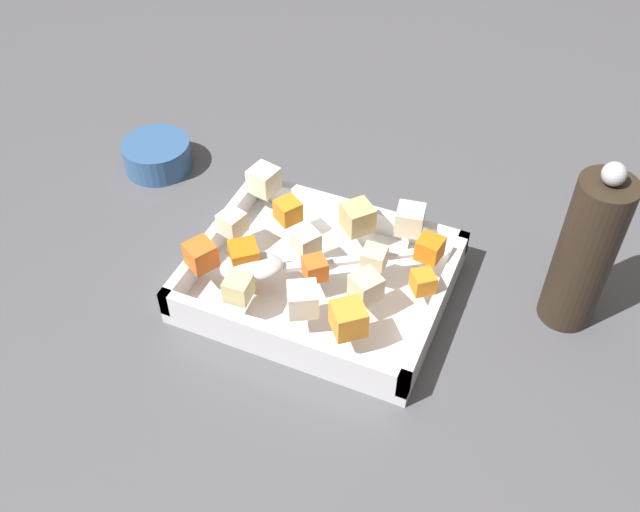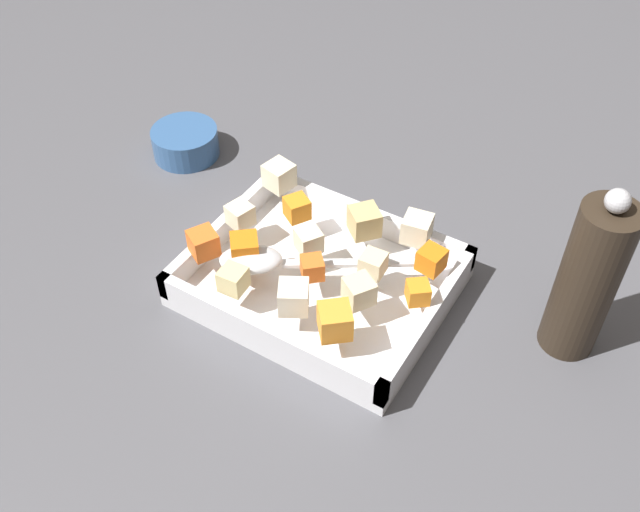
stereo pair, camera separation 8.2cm
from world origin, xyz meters
name	(u,v)px [view 2 (the right image)]	position (x,y,z in m)	size (l,w,h in m)	color
ground_plane	(336,292)	(0.00, 0.00, 0.00)	(4.00, 4.00, 0.00)	#4C4C51
baking_dish	(320,282)	(-0.02, -0.01, 0.01)	(0.29, 0.23, 0.05)	silver
carrot_chunk_near_left	(335,321)	(0.05, -0.08, 0.06)	(0.03, 0.03, 0.03)	orange
carrot_chunk_corner_se	(431,260)	(0.09, 0.05, 0.06)	(0.03, 0.03, 0.03)	orange
carrot_chunk_far_left	(245,249)	(-0.09, -0.05, 0.06)	(0.03, 0.03, 0.03)	orange
carrot_chunk_far_right	(203,243)	(-0.14, -0.06, 0.06)	(0.03, 0.03, 0.03)	orange
carrot_chunk_heap_top	(416,295)	(0.10, 0.00, 0.06)	(0.02, 0.02, 0.02)	orange
carrot_chunk_back_center	(312,268)	(-0.01, -0.03, 0.06)	(0.02, 0.02, 0.02)	orange
carrot_chunk_near_spoon	(297,208)	(-0.08, 0.05, 0.06)	(0.03, 0.03, 0.03)	orange
potato_chunk_front_center	(241,214)	(-0.13, 0.00, 0.06)	(0.03, 0.03, 0.03)	beige
potato_chunk_heap_side	(367,222)	(0.00, 0.06, 0.06)	(0.03, 0.03, 0.03)	tan
potato_chunk_center	(359,291)	(0.05, -0.03, 0.06)	(0.03, 0.03, 0.03)	beige
potato_chunk_mid_right	(309,240)	(-0.04, 0.01, 0.06)	(0.03, 0.03, 0.03)	beige
potato_chunk_under_handle	(373,264)	(0.04, 0.01, 0.06)	(0.03, 0.03, 0.03)	beige
potato_chunk_corner_nw	(233,279)	(-0.08, -0.09, 0.06)	(0.03, 0.03, 0.03)	#E0CC89
potato_chunk_corner_ne	(279,176)	(-0.13, 0.08, 0.06)	(0.03, 0.03, 0.03)	beige
parsnip_chunk_corner_sw	(294,297)	(-0.01, -0.08, 0.06)	(0.03, 0.03, 0.03)	silver
parsnip_chunk_mid_left	(417,229)	(0.06, 0.09, 0.06)	(0.03, 0.03, 0.03)	beige
serving_spoon	(263,260)	(-0.07, -0.04, 0.06)	(0.21, 0.15, 0.02)	silver
pepper_mill	(588,280)	(0.25, 0.07, 0.10)	(0.06, 0.06, 0.22)	#2D2319
small_prep_bowl	(185,142)	(-0.32, 0.12, 0.02)	(0.09, 0.09, 0.04)	#33598C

